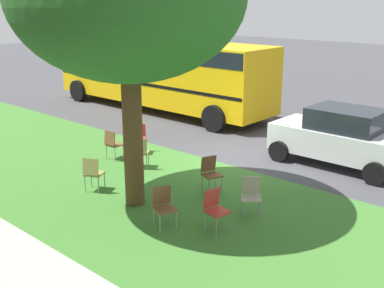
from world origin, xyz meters
TOP-DOWN VIEW (x-y plane):
  - ground at (0.00, 0.00)m, footprint 80.00×80.00m
  - grass_verge at (0.00, 3.20)m, footprint 48.00×6.00m
  - chair_0 at (1.05, 3.94)m, footprint 0.56×0.56m
  - chair_1 at (-1.59, 4.18)m, footprint 0.55×0.54m
  - chair_2 at (2.58, 2.06)m, footprint 0.45×0.45m
  - chair_3 at (1.41, 2.05)m, footprint 0.58×0.58m
  - chair_4 at (-1.08, 2.04)m, footprint 0.54×0.53m
  - chair_5 at (-2.60, 2.52)m, footprint 0.58×0.59m
  - chair_6 at (2.54, 1.09)m, footprint 0.58×0.58m
  - chair_7 at (-2.46, 3.59)m, footprint 0.49×0.48m
  - parked_car at (-2.57, -1.89)m, footprint 3.70×1.92m
  - school_bus at (6.31, -3.55)m, footprint 10.40×2.80m

SIDE VIEW (x-z plane):
  - ground at x=0.00m, z-range 0.00..0.00m
  - grass_verge at x=0.00m, z-range 0.00..0.01m
  - chair_0 at x=1.05m, z-range 0.08..0.96m
  - chair_1 at x=-1.59m, z-range 0.08..0.96m
  - chair_2 at x=2.58m, z-range 0.08..0.96m
  - chair_3 at x=1.41m, z-range 0.08..0.96m
  - chair_4 at x=-1.08m, z-range 0.08..0.96m
  - chair_5 at x=-2.60m, z-range 0.08..0.96m
  - chair_6 at x=2.54m, z-range 0.08..0.96m
  - chair_7 at x=-2.46m, z-range 0.08..0.96m
  - parked_car at x=-2.57m, z-range 0.01..1.66m
  - school_bus at x=6.31m, z-range 0.32..3.20m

